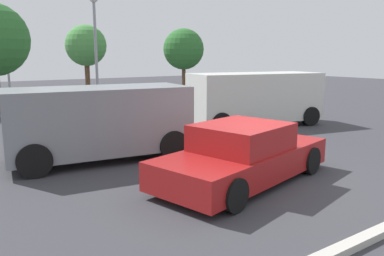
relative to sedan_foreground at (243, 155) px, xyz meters
name	(u,v)px	position (x,y,z in m)	size (l,w,h in m)	color
ground_plane	(253,179)	(0.34, 0.02, -0.60)	(80.00, 80.00, 0.00)	#38383D
sedan_foreground	(243,155)	(0.00, 0.00, 0.00)	(4.77, 2.79, 1.31)	maroon
dog	(261,144)	(2.24, 1.71, -0.36)	(0.38, 0.60, 0.39)	white
van_white	(255,97)	(5.19, 5.04, 0.53)	(5.48, 3.05, 2.08)	silver
suv_dark	(100,120)	(-1.86, 3.59, 0.46)	(4.87, 2.66, 1.94)	gray
light_post_near	(5,36)	(-1.17, 20.45, 3.32)	(0.44, 0.44, 5.68)	gray
light_post_mid	(95,31)	(1.65, 12.77, 3.36)	(0.44, 0.44, 5.74)	gray
tree_back_left	(184,49)	(11.00, 18.98, 2.64)	(3.10, 3.10, 4.81)	brown
tree_back_right	(86,46)	(5.58, 25.19, 2.96)	(3.32, 3.32, 5.24)	brown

